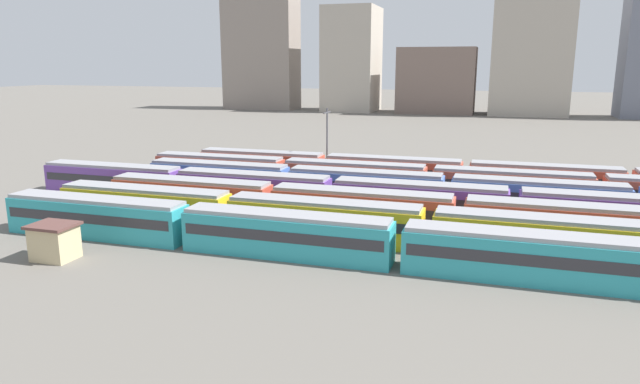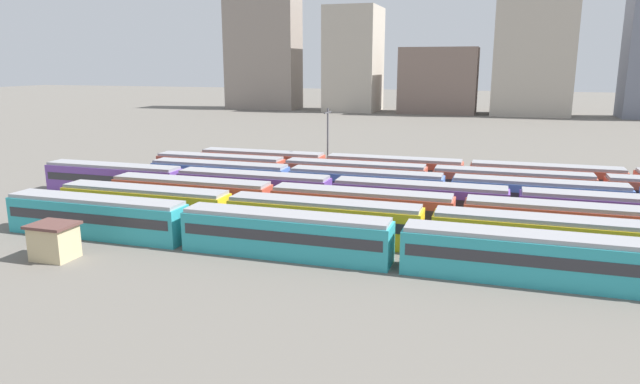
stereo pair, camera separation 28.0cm
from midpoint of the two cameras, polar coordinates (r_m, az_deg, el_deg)
ground_plane at (r=69.22m, az=-12.36°, el=-0.79°), size 600.00×600.00×0.00m
train_track_3 at (r=59.94m, az=19.01°, el=-1.41°), size 112.50×3.06×3.75m
train_track_4 at (r=66.47m, az=29.25°, el=-1.01°), size 112.50×3.06×3.75m
train_track_5 at (r=70.45m, az=11.07°, el=1.09°), size 74.70×3.06×3.75m
train_track_6 at (r=75.40m, az=21.75°, el=1.18°), size 93.60×3.06×3.75m
catenary_pole_1 at (r=80.73m, az=0.88°, el=5.34°), size 0.24×3.20×9.78m
signal_hut at (r=51.92m, az=-24.99°, el=-4.47°), size 3.60×3.00×3.04m
distant_building_0 at (r=207.98m, az=-5.67°, el=13.59°), size 25.34×12.43×38.16m
distant_building_1 at (r=197.40m, az=3.45°, el=13.12°), size 17.04×19.73×34.36m
distant_building_2 at (r=192.52m, az=11.85°, el=10.90°), size 24.52×15.53×20.98m
distant_building_3 at (r=191.89m, az=20.80°, el=14.85°), size 23.34×17.22×51.07m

